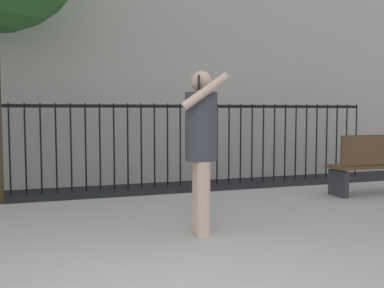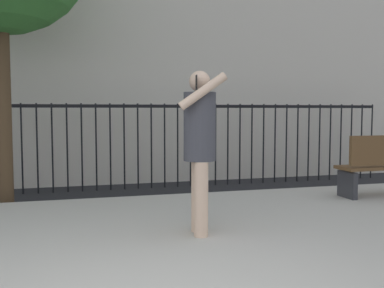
{
  "view_description": "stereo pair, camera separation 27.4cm",
  "coord_description": "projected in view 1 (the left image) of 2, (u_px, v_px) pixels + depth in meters",
  "views": [
    {
      "loc": [
        -0.67,
        -2.42,
        1.47
      ],
      "look_at": [
        0.96,
        2.37,
        1.09
      ],
      "focal_mm": 42.37,
      "sensor_mm": 36.0,
      "label": 1
    },
    {
      "loc": [
        -0.41,
        -2.5,
        1.47
      ],
      "look_at": [
        0.96,
        2.37,
        1.09
      ],
      "focal_mm": 42.37,
      "sensor_mm": 36.0,
      "label": 2
    }
  ],
  "objects": [
    {
      "name": "pedestrian_on_phone",
      "position": [
        201.0,
        140.0,
        4.81
      ],
      "size": [
        0.51,
        0.68,
        1.74
      ],
      "color": "beige",
      "rests_on": "sidewalk"
    },
    {
      "name": "iron_fence",
      "position": [
        78.0,
        136.0,
        8.1
      ],
      "size": [
        12.03,
        0.04,
        1.6
      ],
      "color": "black",
      "rests_on": "ground"
    },
    {
      "name": "street_bench",
      "position": [
        379.0,
        163.0,
        7.09
      ],
      "size": [
        1.6,
        0.45,
        0.95
      ],
      "color": "brown",
      "rests_on": "sidewalk"
    },
    {
      "name": "sidewalk",
      "position": [
        110.0,
        246.0,
        4.68
      ],
      "size": [
        28.0,
        4.4,
        0.15
      ],
      "primitive_type": "cube",
      "color": "#B2ADA3",
      "rests_on": "ground"
    }
  ]
}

